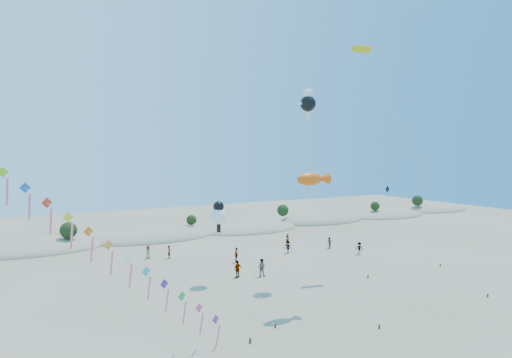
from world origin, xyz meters
The scene contains 8 objects.
dune_ridge centered at (1.06, 45.14, 0.11)m, with size 145.30×11.49×5.57m.
kite_train centered at (-17.79, 9.26, 10.89)m, with size 25.05×5.25×20.93m.
fish_kite centered at (3.39, 10.41, 10.49)m, with size 3.07×6.88×11.05m.
cartoon_kite_low centered at (-0.67, 20.21, 6.69)m, with size 1.97×13.16×7.99m.
cartoon_kite_high centered at (7.98, 17.46, 17.78)m, with size 6.08×4.41×19.09m.
parafoil_kite centered at (15.93, 18.04, 23.56)m, with size 3.26×14.48×24.55m.
dark_kite centered at (22.63, 18.46, 5.98)m, with size 1.37×7.36×8.69m.
beachgoers centered at (7.91, 25.08, 0.82)m, with size 24.70×14.07×1.83m.
Camera 1 is at (-17.78, -17.72, 12.50)m, focal length 30.00 mm.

